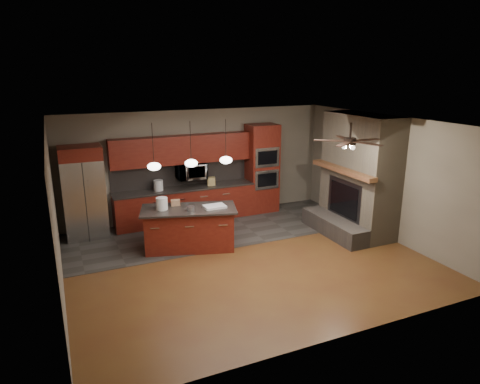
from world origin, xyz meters
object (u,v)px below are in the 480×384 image
paint_tray (215,206)px  counter_bucket (158,185)px  microwave (191,171)px  paint_can (191,209)px  refrigerator (84,193)px  oven_tower (262,169)px  kitchen_island (189,228)px  counter_box (211,181)px  white_bucket (162,204)px  cardboard_box (175,203)px

paint_tray → counter_bucket: counter_bucket is taller
paint_tray → microwave: bearing=87.1°
paint_can → paint_tray: bearing=3.3°
paint_can → counter_bucket: (-0.22, 1.91, 0.06)m
paint_tray → refrigerator: bearing=144.3°
oven_tower → paint_can: (-2.62, -1.90, -0.22)m
oven_tower → paint_tray: (-2.07, -1.87, -0.25)m
kitchen_island → counter_bucket: 1.81m
counter_box → counter_bucket: bearing=-167.7°
oven_tower → kitchen_island: bearing=-146.8°
kitchen_island → paint_can: bearing=-78.9°
microwave → paint_tray: bearing=-92.9°
counter_box → white_bucket: bearing=-123.3°
microwave → cardboard_box: 1.69m
cardboard_box → counter_box: bearing=54.3°
white_bucket → paint_can: 0.63m
microwave → paint_can: size_ratio=4.70×
kitchen_island → cardboard_box: cardboard_box is taller
oven_tower → microwave: size_ratio=3.25×
kitchen_island → counter_box: size_ratio=10.28×
oven_tower → paint_can: 3.24m
microwave → paint_tray: 1.96m
microwave → paint_tray: size_ratio=1.61×
white_bucket → cardboard_box: size_ratio=1.36×
refrigerator → white_bucket: 2.06m
microwave → cardboard_box: microwave is taller
counter_bucket → counter_box: (1.36, -0.05, -0.02)m
paint_can → counter_box: size_ratio=0.73×
paint_tray → cardboard_box: size_ratio=2.38×
microwave → counter_bucket: 0.91m
refrigerator → counter_box: size_ratio=10.06×
white_bucket → oven_tower: bearing=26.3°
paint_can → paint_tray: (0.54, 0.03, -0.03)m
microwave → refrigerator: (-2.60, -0.13, -0.23)m
kitchen_island → cardboard_box: (-0.20, 0.32, 0.52)m
paint_can → counter_box: bearing=58.5°
kitchen_island → counter_box: 2.07m
microwave → paint_tray: microwave is taller
microwave → counter_bucket: size_ratio=2.81×
microwave → kitchen_island: size_ratio=0.34×
white_bucket → counter_box: white_bucket is taller
oven_tower → paint_can: size_ratio=15.28×
white_bucket → counter_box: size_ratio=1.23×
refrigerator → counter_bucket: bearing=2.7°
refrigerator → cardboard_box: 2.21m
white_bucket → counter_bucket: white_bucket is taller
oven_tower → refrigerator: size_ratio=1.11×
kitchen_island → white_bucket: (-0.54, 0.15, 0.58)m
paint_can → counter_bucket: bearing=96.6°
oven_tower → microwave: bearing=178.3°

